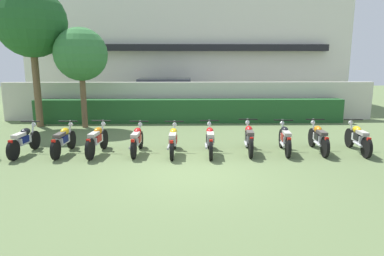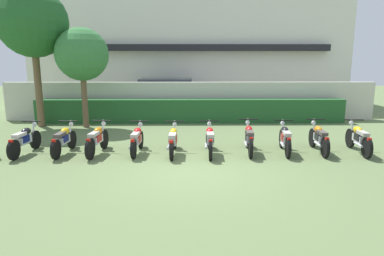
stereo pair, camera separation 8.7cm
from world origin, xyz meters
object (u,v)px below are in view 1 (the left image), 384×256
motorcycle_in_row_8 (319,138)px  motorcycle_in_row_9 (358,138)px  tree_far_side (81,55)px  motorcycle_in_row_1 (63,140)px  motorcycle_in_row_3 (137,139)px  motorcycle_in_row_4 (173,140)px  motorcycle_in_row_6 (249,138)px  motorcycle_in_row_7 (285,138)px  motorcycle_in_row_5 (210,139)px  parked_car (168,97)px  tree_near_inspector (31,23)px  motorcycle_in_row_0 (24,140)px  motorcycle_in_row_2 (97,140)px

motorcycle_in_row_8 → motorcycle_in_row_9: 1.20m
tree_far_side → motorcycle_in_row_1: tree_far_side is taller
motorcycle_in_row_3 → tree_far_side: bearing=36.0°
motorcycle_in_row_4 → motorcycle_in_row_6: size_ratio=0.98×
motorcycle_in_row_6 → motorcycle_in_row_8: size_ratio=1.01×
tree_far_side → motorcycle_in_row_7: tree_far_side is taller
tree_far_side → motorcycle_in_row_5: 7.13m
motorcycle_in_row_8 → motorcycle_in_row_5: bearing=96.9°
motorcycle_in_row_1 → motorcycle_in_row_8: size_ratio=0.97×
tree_far_side → motorcycle_in_row_3: tree_far_side is taller
motorcycle_in_row_6 → motorcycle_in_row_7: 1.11m
parked_car → motorcycle_in_row_5: parked_car is taller
tree_near_inspector → motorcycle_in_row_8: size_ratio=3.05×
motorcycle_in_row_5 → motorcycle_in_row_9: motorcycle_in_row_9 is taller
motorcycle_in_row_7 → motorcycle_in_row_1: bearing=97.1°
motorcycle_in_row_0 → motorcycle_in_row_4: motorcycle_in_row_0 is taller
motorcycle_in_row_0 → motorcycle_in_row_1: 1.18m
motorcycle_in_row_9 → parked_car: bearing=43.8°
motorcycle_in_row_2 → motorcycle_in_row_9: (8.05, 0.02, 0.00)m
motorcycle_in_row_0 → motorcycle_in_row_1: (1.18, 0.03, -0.00)m
motorcycle_in_row_9 → motorcycle_in_row_8: bearing=90.2°
motorcycle_in_row_8 → motorcycle_in_row_9: size_ratio=1.00×
tree_far_side → motorcycle_in_row_1: bearing=-82.3°
tree_near_inspector → motorcycle_in_row_4: size_ratio=3.06×
tree_far_side → motorcycle_in_row_8: size_ratio=2.19×
motorcycle_in_row_0 → motorcycle_in_row_8: bearing=-86.2°
motorcycle_in_row_7 → motorcycle_in_row_6: bearing=94.3°
motorcycle_in_row_5 → motorcycle_in_row_2: bearing=91.0°
motorcycle_in_row_0 → parked_car: bearing=-24.2°
motorcycle_in_row_1 → motorcycle_in_row_6: (5.69, 0.08, 0.02)m
motorcycle_in_row_2 → motorcycle_in_row_9: same height
motorcycle_in_row_3 → motorcycle_in_row_7: size_ratio=0.98×
motorcycle_in_row_6 → motorcycle_in_row_8: 2.18m
motorcycle_in_row_3 → motorcycle_in_row_8: motorcycle_in_row_8 is taller
motorcycle_in_row_7 → tree_far_side: bearing=67.1°
motorcycle_in_row_0 → motorcycle_in_row_9: motorcycle_in_row_9 is taller
motorcycle_in_row_2 → motorcycle_in_row_3: (1.20, 0.06, -0.02)m
tree_far_side → motorcycle_in_row_9: (9.64, -4.25, -2.59)m
motorcycle_in_row_3 → motorcycle_in_row_5: (2.23, -0.12, 0.01)m
motorcycle_in_row_1 → motorcycle_in_row_6: motorcycle_in_row_6 is taller
motorcycle_in_row_4 → motorcycle_in_row_6: bearing=-84.2°
motorcycle_in_row_1 → motorcycle_in_row_5: (4.46, -0.09, 0.01)m
tree_near_inspector → motorcycle_in_row_5: size_ratio=2.99×
motorcycle_in_row_8 → motorcycle_in_row_9: motorcycle_in_row_9 is taller
tree_near_inspector → motorcycle_in_row_1: 6.45m
tree_near_inspector → motorcycle_in_row_4: (5.92, -4.54, -3.89)m
motorcycle_in_row_5 → motorcycle_in_row_6: 1.24m
motorcycle_in_row_5 → tree_far_side: bearing=51.2°
motorcycle_in_row_2 → motorcycle_in_row_4: (2.32, -0.05, -0.02)m
tree_near_inspector → motorcycle_in_row_6: bearing=-27.9°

